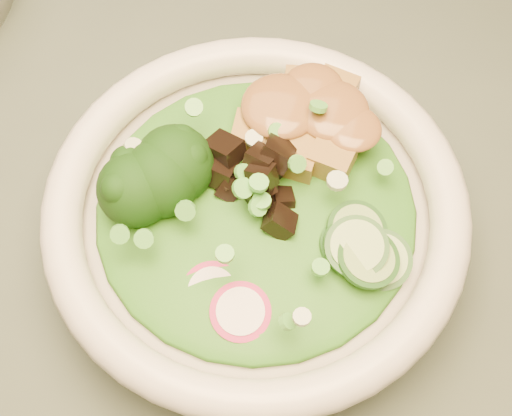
# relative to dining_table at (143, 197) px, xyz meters

# --- Properties ---
(floor) EXTENTS (4.00, 4.00, 0.00)m
(floor) POSITION_rel_dining_table_xyz_m (0.00, 0.00, -0.64)
(floor) COLOR brown
(floor) RESTS_ON ground
(dining_table) EXTENTS (1.20, 0.80, 0.75)m
(dining_table) POSITION_rel_dining_table_xyz_m (0.00, 0.00, 0.00)
(dining_table) COLOR black
(dining_table) RESTS_ON ground
(salad_bowl) EXTENTS (0.29, 0.29, 0.08)m
(salad_bowl) POSITION_rel_dining_table_xyz_m (0.14, -0.07, 0.16)
(salad_bowl) COLOR silver
(salad_bowl) RESTS_ON dining_table
(lettuce_bed) EXTENTS (0.22, 0.22, 0.03)m
(lettuce_bed) POSITION_rel_dining_table_xyz_m (0.14, -0.07, 0.18)
(lettuce_bed) COLOR #235812
(lettuce_bed) RESTS_ON salad_bowl
(broccoli_florets) EXTENTS (0.11, 0.10, 0.05)m
(broccoli_florets) POSITION_rel_dining_table_xyz_m (0.07, -0.06, 0.20)
(broccoli_florets) COLOR black
(broccoli_florets) RESTS_ON salad_bowl
(radish_slices) EXTENTS (0.13, 0.08, 0.02)m
(radish_slices) POSITION_rel_dining_table_xyz_m (0.13, -0.14, 0.18)
(radish_slices) COLOR #9E0C3C
(radish_slices) RESTS_ON salad_bowl
(cucumber_slices) EXTENTS (0.10, 0.10, 0.04)m
(cucumber_slices) POSITION_rel_dining_table_xyz_m (0.20, -0.09, 0.19)
(cucumber_slices) COLOR #9DC86F
(cucumber_slices) RESTS_ON salad_bowl
(mushroom_heap) EXTENTS (0.10, 0.10, 0.04)m
(mushroom_heap) POSITION_rel_dining_table_xyz_m (0.14, -0.06, 0.19)
(mushroom_heap) COLOR black
(mushroom_heap) RESTS_ON salad_bowl
(tofu_cubes) EXTENTS (0.11, 0.09, 0.04)m
(tofu_cubes) POSITION_rel_dining_table_xyz_m (0.15, -0.01, 0.19)
(tofu_cubes) COLOR olive
(tofu_cubes) RESTS_ON salad_bowl
(peanut_sauce) EXTENTS (0.08, 0.06, 0.02)m
(peanut_sauce) POSITION_rel_dining_table_xyz_m (0.15, -0.01, 0.21)
(peanut_sauce) COLOR brown
(peanut_sauce) RESTS_ON tofu_cubes
(scallion_garnish) EXTENTS (0.21, 0.21, 0.03)m
(scallion_garnish) POSITION_rel_dining_table_xyz_m (0.14, -0.07, 0.21)
(scallion_garnish) COLOR #57B740
(scallion_garnish) RESTS_ON salad_bowl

